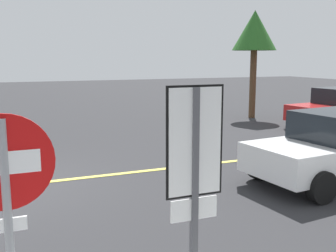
{
  "coord_description": "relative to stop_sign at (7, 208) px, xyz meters",
  "views": [
    {
      "loc": [
        0.28,
        -9.0,
        2.75
      ],
      "look_at": [
        3.77,
        -0.47,
        1.17
      ],
      "focal_mm": 42.88,
      "sensor_mm": 36.0,
      "label": 1
    }
  ],
  "objects": [
    {
      "name": "tree_left_verge",
      "position": [
        10.61,
        12.38,
        2.27
      ],
      "size": [
        1.98,
        1.98,
        4.84
      ],
      "color": "#513823",
      "rests_on": "ground_plane"
    },
    {
      "name": "speed_limit_sign",
      "position": [
        1.54,
        -0.14,
        0.17
      ],
      "size": [
        0.54,
        0.06,
        2.52
      ],
      "color": "#4C4C51",
      "rests_on": "ground_plane"
    },
    {
      "name": "stop_sign",
      "position": [
        0.0,
        0.0,
        0.0
      ],
      "size": [
        0.76,
        0.07,
        2.34
      ],
      "color": "gray",
      "rests_on": "ground_plane"
    },
    {
      "name": "lane_marking_centre",
      "position": [
        2.76,
        5.8,
        -1.59
      ],
      "size": [
        28.0,
        0.16,
        0.01
      ],
      "primitive_type": "cube",
      "color": "#E0D14C"
    }
  ]
}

